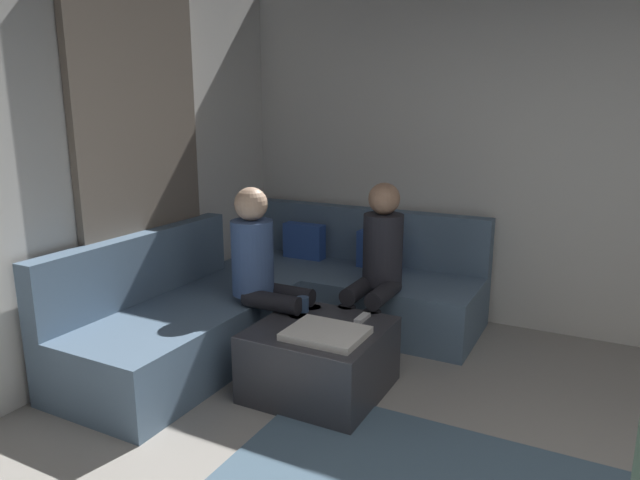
{
  "coord_description": "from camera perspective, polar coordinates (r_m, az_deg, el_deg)",
  "views": [
    {
      "loc": [
        0.05,
        -1.59,
        1.71
      ],
      "look_at": [
        -1.63,
        1.63,
        0.85
      ],
      "focal_mm": 31.83,
      "sensor_mm": 36.0,
      "label": 1
    }
  ],
  "objects": [
    {
      "name": "person_on_couch_side",
      "position": [
        3.76,
        -5.54,
        -3.0
      ],
      "size": [
        0.6,
        0.3,
        1.2
      ],
      "rotation": [
        0.0,
        0.0,
        -1.57
      ],
      "color": "black",
      "rests_on": "ground_plane"
    },
    {
      "name": "folded_blanket",
      "position": [
        3.29,
        0.6,
        -9.37
      ],
      "size": [
        0.44,
        0.36,
        0.04
      ],
      "primitive_type": "cube",
      "color": "white",
      "rests_on": "ottoman"
    },
    {
      "name": "wall_back",
      "position": [
        4.55,
        27.06,
        7.34
      ],
      "size": [
        6.0,
        0.12,
        2.7
      ],
      "primitive_type": "cube",
      "color": "silver",
      "rests_on": "ground_plane"
    },
    {
      "name": "sectional_couch",
      "position": [
        4.31,
        -3.81,
        -6.05
      ],
      "size": [
        2.1,
        2.55,
        0.87
      ],
      "color": "slate",
      "rests_on": "ground_plane"
    },
    {
      "name": "curtain_panel",
      "position": [
        4.11,
        -17.45,
        6.29
      ],
      "size": [
        0.06,
        1.1,
        2.5
      ],
      "primitive_type": "cube",
      "color": "#726659",
      "rests_on": "ground_plane"
    },
    {
      "name": "game_remote",
      "position": [
        3.55,
        4.27,
        -7.81
      ],
      "size": [
        0.05,
        0.15,
        0.02
      ],
      "primitive_type": "cube",
      "color": "white",
      "rests_on": "ottoman"
    },
    {
      "name": "coffee_mug",
      "position": [
        3.67,
        -1.75,
        -6.47
      ],
      "size": [
        0.08,
        0.08,
        0.1
      ],
      "primitive_type": "cylinder",
      "color": "#334C72",
      "rests_on": "ottoman"
    },
    {
      "name": "person_on_couch_back",
      "position": [
        3.93,
        5.8,
        -2.28
      ],
      "size": [
        0.3,
        0.6,
        1.2
      ],
      "rotation": [
        0.0,
        0.0,
        3.14
      ],
      "color": "black",
      "rests_on": "ground_plane"
    },
    {
      "name": "ottoman",
      "position": [
        3.53,
        0.01,
        -11.86
      ],
      "size": [
        0.76,
        0.76,
        0.42
      ],
      "primitive_type": "cube",
      "color": "#333338",
      "rests_on": "ground_plane"
    }
  ]
}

